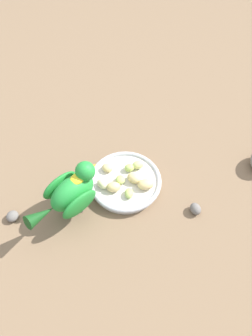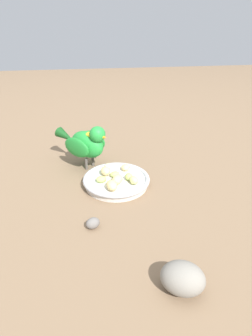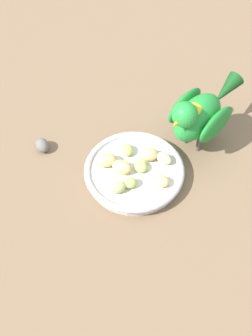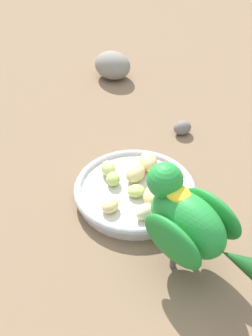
{
  "view_description": "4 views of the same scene",
  "coord_description": "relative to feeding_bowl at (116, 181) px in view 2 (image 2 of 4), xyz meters",
  "views": [
    {
      "loc": [
        -0.03,
        0.48,
        0.78
      ],
      "look_at": [
        -0.01,
        -0.03,
        0.06
      ],
      "focal_mm": 38.98,
      "sensor_mm": 36.0,
      "label": 1
    },
    {
      "loc": [
        -0.67,
        0.06,
        0.41
      ],
      "look_at": [
        -0.03,
        -0.04,
        0.06
      ],
      "focal_mm": 30.14,
      "sensor_mm": 36.0,
      "label": 2
    },
    {
      "loc": [
        -0.05,
        -0.56,
        0.75
      ],
      "look_at": [
        -0.03,
        -0.02,
        0.04
      ],
      "focal_mm": 54.36,
      "sensor_mm": 36.0,
      "label": 3
    },
    {
      "loc": [
        0.54,
        0.01,
        0.53
      ],
      "look_at": [
        -0.02,
        -0.03,
        0.05
      ],
      "focal_mm": 54.38,
      "sensor_mm": 36.0,
      "label": 4
    }
  ],
  "objects": [
    {
      "name": "apple_piece_3",
      "position": [
        -0.01,
        0.04,
        0.01
      ],
      "size": [
        0.02,
        0.03,
        0.02
      ],
      "primitive_type": "ellipsoid",
      "rotation": [
        0.0,
        0.0,
        1.55
      ],
      "color": "#B2CC66",
      "rests_on": "feeding_bowl"
    },
    {
      "name": "ground_plane",
      "position": [
        0.01,
        0.02,
        -0.01
      ],
      "size": [
        4.0,
        4.0,
        0.0
      ],
      "primitive_type": "plane",
      "color": "#7A6047"
    },
    {
      "name": "pebble_1",
      "position": [
        0.26,
        0.1,
        -0.0
      ],
      "size": [
        0.04,
        0.04,
        0.02
      ],
      "primitive_type": "ellipsoid",
      "rotation": [
        0.0,
        0.0,
        1.08
      ],
      "color": "slate",
      "rests_on": "ground_plane"
    },
    {
      "name": "apple_piece_1",
      "position": [
        0.01,
        0.0,
        0.01
      ],
      "size": [
        0.03,
        0.03,
        0.02
      ],
      "primitive_type": "ellipsoid",
      "rotation": [
        0.0,
        0.0,
        1.8
      ],
      "color": "#B2CC66",
      "rests_on": "feeding_bowl"
    },
    {
      "name": "feeding_bowl",
      "position": [
        0.0,
        0.0,
        0.0
      ],
      "size": [
        0.18,
        0.18,
        0.02
      ],
      "color": "beige",
      "rests_on": "ground_plane"
    },
    {
      "name": "rock_large",
      "position": [
        -0.35,
        -0.07,
        0.01
      ],
      "size": [
        0.09,
        0.09,
        0.06
      ],
      "primitive_type": "ellipsoid",
      "rotation": [
        0.0,
        0.0,
        4.26
      ],
      "color": "gray",
      "rests_on": "ground_plane"
    },
    {
      "name": "apple_piece_8",
      "position": [
        -0.01,
        -0.03,
        0.01
      ],
      "size": [
        0.03,
        0.02,
        0.02
      ],
      "primitive_type": "ellipsoid",
      "rotation": [
        0.0,
        0.0,
        3.24
      ],
      "color": "#B2CC66",
      "rests_on": "feeding_bowl"
    },
    {
      "name": "apple_piece_7",
      "position": [
        0.06,
        0.02,
        0.02
      ],
      "size": [
        0.04,
        0.04,
        0.02
      ],
      "primitive_type": "ellipsoid",
      "rotation": [
        0.0,
        0.0,
        5.59
      ],
      "color": "beige",
      "rests_on": "feeding_bowl"
    },
    {
      "name": "apple_piece_4",
      "position": [
        -0.03,
        -0.04,
        0.02
      ],
      "size": [
        0.03,
        0.03,
        0.02
      ],
      "primitive_type": "ellipsoid",
      "rotation": [
        0.0,
        0.0,
        0.33
      ],
      "color": "#C6D17A",
      "rests_on": "feeding_bowl"
    },
    {
      "name": "pebble_0",
      "position": [
        -0.17,
        0.07,
        -0.0
      ],
      "size": [
        0.04,
        0.04,
        0.02
      ],
      "primitive_type": "ellipsoid",
      "rotation": [
        0.0,
        0.0,
        5.13
      ],
      "color": "slate",
      "rests_on": "ground_plane"
    },
    {
      "name": "apple_piece_6",
      "position": [
        -0.05,
        0.02,
        0.02
      ],
      "size": [
        0.04,
        0.03,
        0.02
      ],
      "primitive_type": "ellipsoid",
      "rotation": [
        0.0,
        0.0,
        0.1
      ],
      "color": "#E5C67F",
      "rests_on": "feeding_bowl"
    },
    {
      "name": "apple_piece_5",
      "position": [
        0.05,
        -0.03,
        0.01
      ],
      "size": [
        0.04,
        0.03,
        0.02
      ],
      "primitive_type": "ellipsoid",
      "rotation": [
        0.0,
        0.0,
        2.73
      ],
      "color": "#E5C67F",
      "rests_on": "feeding_bowl"
    },
    {
      "name": "apple_piece_2",
      "position": [
        -0.02,
        -0.0,
        0.02
      ],
      "size": [
        0.04,
        0.04,
        0.02
      ],
      "primitive_type": "ellipsoid",
      "rotation": [
        0.0,
        0.0,
        2.65
      ],
      "color": "#E5C67F",
      "rests_on": "feeding_bowl"
    },
    {
      "name": "parrot",
      "position": [
        0.12,
        0.07,
        0.07
      ],
      "size": [
        0.16,
        0.16,
        0.14
      ],
      "rotation": [
        0.0,
        0.0,
        -2.35
      ],
      "color": "#59544C",
      "rests_on": "ground_plane"
    },
    {
      "name": "apple_piece_0",
      "position": [
        0.03,
        0.03,
        0.02
      ],
      "size": [
        0.04,
        0.03,
        0.02
      ],
      "primitive_type": "ellipsoid",
      "rotation": [
        0.0,
        0.0,
        3.25
      ],
      "color": "#E5C67F",
      "rests_on": "feeding_bowl"
    }
  ]
}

